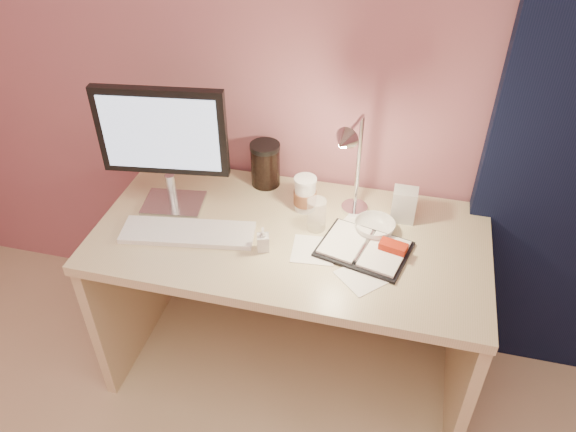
% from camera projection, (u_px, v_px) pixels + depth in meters
% --- Properties ---
extents(desk, '(1.40, 0.70, 0.73)m').
position_uv_depth(desk, '(295.00, 266.00, 2.20)').
color(desk, beige).
rests_on(desk, ground).
extents(monitor, '(0.46, 0.19, 0.49)m').
position_uv_depth(monitor, '(163.00, 139.00, 1.96)').
color(monitor, silver).
rests_on(monitor, desk).
extents(keyboard, '(0.49, 0.21, 0.02)m').
position_uv_depth(keyboard, '(188.00, 233.00, 2.00)').
color(keyboard, white).
rests_on(keyboard, desk).
extents(planner, '(0.34, 0.29, 0.05)m').
position_uv_depth(planner, '(366.00, 248.00, 1.93)').
color(planner, black).
rests_on(planner, desk).
extents(paper_a, '(0.20, 0.20, 0.00)m').
position_uv_depth(paper_a, '(362.00, 276.00, 1.83)').
color(paper_a, white).
rests_on(paper_a, desk).
extents(paper_b, '(0.16, 0.16, 0.00)m').
position_uv_depth(paper_b, '(314.00, 250.00, 1.94)').
color(paper_b, white).
rests_on(paper_b, desk).
extents(paper_c, '(0.19, 0.19, 0.00)m').
position_uv_depth(paper_c, '(364.00, 223.00, 2.05)').
color(paper_c, white).
rests_on(paper_c, desk).
extents(coffee_cup, '(0.09, 0.09, 0.14)m').
position_uv_depth(coffee_cup, '(305.00, 195.00, 2.08)').
color(coffee_cup, silver).
rests_on(coffee_cup, desk).
extents(clear_cup, '(0.07, 0.07, 0.12)m').
position_uv_depth(clear_cup, '(316.00, 214.00, 2.00)').
color(clear_cup, white).
rests_on(clear_cup, desk).
extents(bowl, '(0.15, 0.15, 0.05)m').
position_uv_depth(bowl, '(374.00, 228.00, 2.00)').
color(bowl, silver).
rests_on(bowl, desk).
extents(lotion_bottle, '(0.05, 0.05, 0.09)m').
position_uv_depth(lotion_bottle, '(263.00, 239.00, 1.91)').
color(lotion_bottle, silver).
rests_on(lotion_bottle, desk).
extents(dark_jar, '(0.11, 0.11, 0.16)m').
position_uv_depth(dark_jar, '(265.00, 166.00, 2.21)').
color(dark_jar, black).
rests_on(dark_jar, desk).
extents(product_box, '(0.09, 0.07, 0.13)m').
position_uv_depth(product_box, '(404.00, 205.00, 2.04)').
color(product_box, '#B3B4AF').
rests_on(product_box, desk).
extents(desk_lamp, '(0.13, 0.26, 0.42)m').
position_uv_depth(desk_lamp, '(362.00, 166.00, 1.87)').
color(desk_lamp, silver).
rests_on(desk_lamp, desk).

